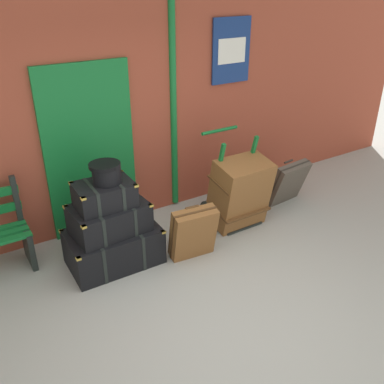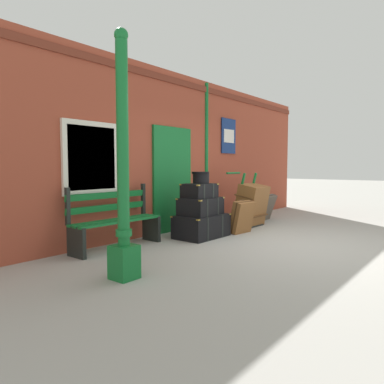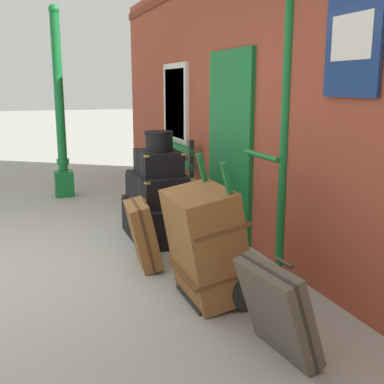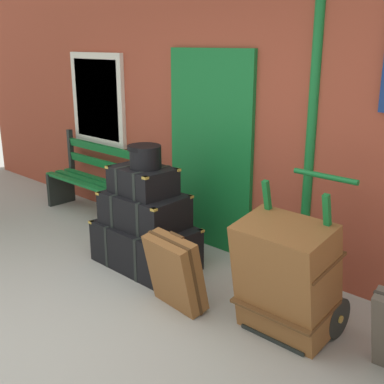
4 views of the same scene
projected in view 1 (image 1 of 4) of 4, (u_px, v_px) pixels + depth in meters
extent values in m
plane|color=#A3A099|center=(232.00, 334.00, 3.90)|extent=(60.00, 60.00, 0.00)
cube|color=#9E422D|center=(108.00, 99.00, 5.13)|extent=(10.40, 0.30, 3.20)
cube|color=#146B2D|center=(90.00, 152.00, 5.08)|extent=(1.10, 0.05, 2.10)
cube|color=#0C401B|center=(91.00, 152.00, 5.07)|extent=(0.06, 0.02, 2.10)
cylinder|color=#146B2D|center=(173.00, 93.00, 5.40)|extent=(0.09, 0.09, 3.14)
cube|color=navy|center=(231.00, 51.00, 5.60)|extent=(0.60, 0.02, 0.84)
cube|color=white|center=(232.00, 51.00, 5.59)|extent=(0.44, 0.01, 0.32)
cube|color=black|center=(29.00, 246.00, 4.77)|extent=(0.06, 0.40, 0.45)
cube|color=black|center=(16.00, 199.00, 4.69)|extent=(0.06, 0.06, 0.56)
cube|color=black|center=(114.00, 246.00, 4.78)|extent=(1.01, 0.65, 0.42)
cube|color=black|center=(95.00, 252.00, 4.68)|extent=(0.05, 0.65, 0.43)
cube|color=black|center=(132.00, 241.00, 4.89)|extent=(0.05, 0.65, 0.43)
cube|color=#B79338|center=(78.00, 259.00, 4.24)|extent=(0.05, 0.05, 0.02)
cube|color=#B79338|center=(163.00, 232.00, 4.69)|extent=(0.05, 0.05, 0.02)
cube|color=#B79338|center=(61.00, 231.00, 4.70)|extent=(0.05, 0.05, 0.02)
cube|color=#B79338|center=(140.00, 209.00, 5.15)|extent=(0.05, 0.05, 0.02)
cube|color=silver|center=(124.00, 260.00, 4.55)|extent=(0.36, 0.01, 0.10)
cube|color=black|center=(109.00, 218.00, 4.62)|extent=(0.83, 0.58, 0.32)
cube|color=black|center=(94.00, 223.00, 4.53)|extent=(0.07, 0.55, 0.33)
cube|color=black|center=(124.00, 213.00, 4.71)|extent=(0.07, 0.55, 0.33)
cube|color=#B79338|center=(84.00, 227.00, 4.17)|extent=(0.05, 0.05, 0.02)
cube|color=#B79338|center=(151.00, 205.00, 4.56)|extent=(0.05, 0.05, 0.02)
cube|color=#B79338|center=(65.00, 207.00, 4.54)|extent=(0.05, 0.05, 0.02)
cube|color=#B79338|center=(129.00, 188.00, 4.93)|extent=(0.05, 0.05, 0.02)
cube|color=black|center=(104.00, 194.00, 4.48)|extent=(0.61, 0.45, 0.26)
cube|color=black|center=(92.00, 198.00, 4.42)|extent=(0.05, 0.45, 0.27)
cube|color=black|center=(116.00, 192.00, 4.55)|extent=(0.05, 0.45, 0.27)
cube|color=#B79338|center=(83.00, 199.00, 4.15)|extent=(0.05, 0.05, 0.02)
cube|color=#B79338|center=(136.00, 186.00, 4.40)|extent=(0.05, 0.05, 0.02)
cube|color=#B79338|center=(71.00, 183.00, 4.46)|extent=(0.05, 0.05, 0.02)
cube|color=#B79338|center=(121.00, 172.00, 4.71)|extent=(0.05, 0.05, 0.02)
cylinder|color=black|center=(107.00, 173.00, 4.40)|extent=(0.30, 0.30, 0.22)
cylinder|color=black|center=(104.00, 165.00, 4.35)|extent=(0.32, 0.32, 0.04)
cube|color=black|center=(239.00, 224.00, 5.59)|extent=(0.56, 0.28, 0.03)
cube|color=#146B2D|center=(216.00, 184.00, 5.36)|extent=(0.04, 0.33, 1.17)
cube|color=#146B2D|center=(247.00, 175.00, 5.60)|extent=(0.04, 0.33, 1.17)
cylinder|color=#146B2D|center=(220.00, 130.00, 5.44)|extent=(0.54, 0.04, 0.04)
cylinder|color=black|center=(208.00, 213.00, 5.57)|extent=(0.04, 0.32, 0.32)
cylinder|color=#B79338|center=(208.00, 213.00, 5.57)|extent=(0.07, 0.06, 0.06)
cylinder|color=black|center=(246.00, 200.00, 5.87)|extent=(0.04, 0.32, 0.32)
cylinder|color=#B79338|center=(246.00, 200.00, 5.87)|extent=(0.07, 0.06, 0.06)
cube|color=brown|center=(240.00, 193.00, 5.40)|extent=(0.68, 0.59, 0.94)
cube|color=brown|center=(239.00, 206.00, 5.49)|extent=(0.70, 0.46, 0.10)
cube|color=brown|center=(240.00, 179.00, 5.31)|extent=(0.70, 0.46, 0.10)
cube|color=#51473D|center=(288.00, 183.00, 6.00)|extent=(0.61, 0.39, 0.64)
cylinder|color=#302A24|center=(288.00, 161.00, 5.88)|extent=(0.16, 0.04, 0.03)
cube|color=#2C2721|center=(288.00, 183.00, 6.00)|extent=(0.61, 0.28, 0.61)
cube|color=brown|center=(193.00, 233.00, 4.83)|extent=(0.54, 0.36, 0.65)
cylinder|color=#4F3018|center=(192.00, 207.00, 4.70)|extent=(0.16, 0.04, 0.03)
cube|color=#482C16|center=(193.00, 233.00, 4.83)|extent=(0.54, 0.21, 0.62)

